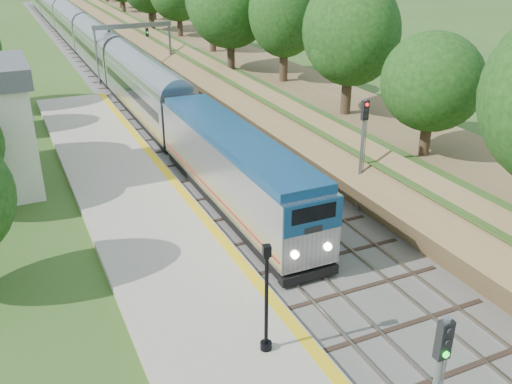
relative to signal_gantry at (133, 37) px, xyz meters
name	(u,v)px	position (x,y,z in m)	size (l,w,h in m)	color
trackbed	(122,72)	(-0.47, 5.01, -4.75)	(9.50, 170.00, 0.28)	#4C4944
platform	(178,268)	(-7.67, -38.99, -4.63)	(6.40, 68.00, 0.38)	#9F9380
yellow_stripe	(233,252)	(-4.82, -38.99, -4.43)	(0.55, 68.00, 0.01)	gold
embankment	(190,50)	(7.88, 5.01, -2.87)	(10.64, 170.00, 11.70)	brown
signal_gantry	(133,37)	(0.00, 0.00, 0.00)	(8.40, 0.38, 6.20)	slate
trees_behind_platform	(22,170)	(-13.64, -34.32, -0.29)	(7.82, 53.32, 7.21)	#332316
train	(86,39)	(-2.47, 16.57, -2.55)	(3.01, 120.58, 4.42)	black
lamppost_far	(266,305)	(-6.44, -46.20, -2.43)	(0.45, 0.45, 4.51)	black
signal_farside	(362,144)	(3.73, -37.23, -0.63)	(0.37, 0.29, 6.66)	slate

